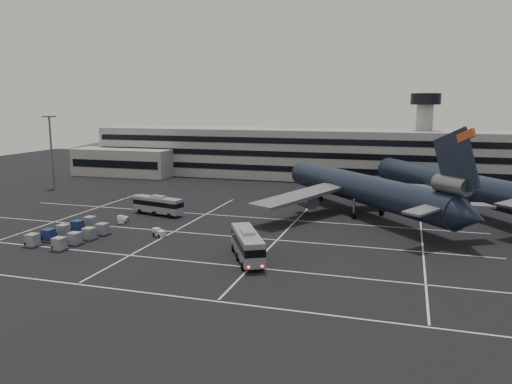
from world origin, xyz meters
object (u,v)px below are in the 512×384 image
bus_far (158,204)px  uld_cluster (71,233)px  trijet_main (364,189)px  tug_a (123,220)px  bus_near (247,243)px

bus_far → uld_cluster: (-4.89, -19.81, -1.11)m
trijet_main → tug_a: (-41.04, -18.90, -4.62)m
bus_near → bus_far: 33.39m
bus_near → uld_cluster: 30.25m
trijet_main → tug_a: 45.41m
trijet_main → bus_near: size_ratio=3.94×
trijet_main → bus_far: bearing=155.5°
trijet_main → bus_near: (-12.86, -32.77, -2.92)m
bus_far → tug_a: 8.60m
trijet_main → uld_cluster: trijet_main is taller
tug_a → trijet_main: bearing=12.0°
bus_far → tug_a: (-2.91, -7.97, -1.44)m
trijet_main → bus_near: trijet_main is taller
trijet_main → bus_far: size_ratio=4.30×
tug_a → uld_cluster: uld_cluster is taller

